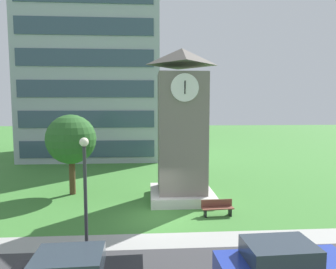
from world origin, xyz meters
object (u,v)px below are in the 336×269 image
object	(u,v)px
park_bench	(217,208)
tree_streetside	(71,140)
clock_tower	(182,134)
street_lamp	(85,182)
parked_car_blue	(284,267)

from	to	relation	value
park_bench	tree_streetside	bearing A→B (deg)	152.61
park_bench	tree_streetside	size ratio (longest dim) A/B	0.33
clock_tower	street_lamp	size ratio (longest dim) A/B	2.00
tree_streetside	park_bench	bearing A→B (deg)	-27.39
clock_tower	parked_car_blue	world-z (taller)	clock_tower
clock_tower	park_bench	bearing A→B (deg)	-61.59
clock_tower	park_bench	xyz separation A→B (m)	(1.69, -3.13, -3.92)
park_bench	street_lamp	bearing A→B (deg)	-146.17
clock_tower	park_bench	size ratio (longest dim) A/B	5.38
clock_tower	tree_streetside	xyz separation A→B (m)	(-7.52, 1.65, -0.52)
clock_tower	tree_streetside	bearing A→B (deg)	167.66
tree_streetside	clock_tower	bearing A→B (deg)	-12.34
tree_streetside	parked_car_blue	size ratio (longest dim) A/B	1.23
street_lamp	park_bench	bearing A→B (deg)	33.83
parked_car_blue	tree_streetside	bearing A→B (deg)	129.88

